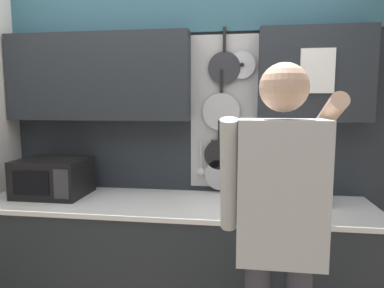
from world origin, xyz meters
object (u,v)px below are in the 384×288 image
at_px(microwave, 53,177).
at_px(knife_block, 243,188).
at_px(utensil_crock, 321,195).
at_px(person, 280,220).

bearing_deg(microwave, knife_block, 0.04).
height_order(microwave, utensil_crock, utensil_crock).
bearing_deg(person, knife_block, 102.67).
distance_m(microwave, utensil_crock, 1.82).
height_order(knife_block, utensil_crock, utensil_crock).
xyz_separation_m(knife_block, person, (0.16, -0.69, 0.03)).
relative_size(knife_block, utensil_crock, 0.80).
bearing_deg(knife_block, person, -77.33).
xyz_separation_m(microwave, utensil_crock, (1.82, 0.00, -0.06)).
bearing_deg(utensil_crock, microwave, -179.96).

